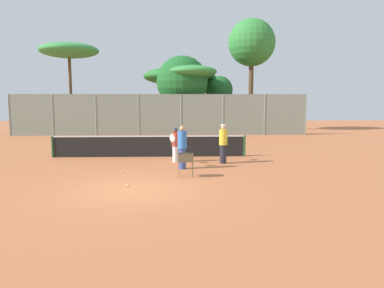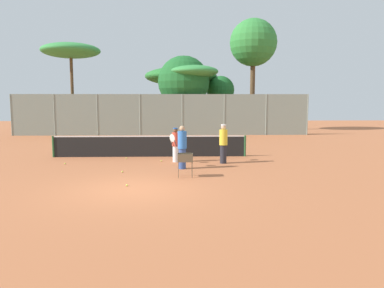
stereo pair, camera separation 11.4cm
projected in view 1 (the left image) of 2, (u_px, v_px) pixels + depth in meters
ground_plane at (133, 190)px, 11.96m from camera, size 80.00×80.00×0.00m
tennis_net at (149, 146)px, 18.84m from camera, size 9.76×0.10×1.07m
back_fence at (160, 115)px, 30.23m from camera, size 24.05×0.08×3.33m
tree_0 at (179, 76)px, 35.28m from camera, size 6.79×6.79×5.92m
tree_1 at (219, 90)px, 34.50m from camera, size 2.56×2.56×5.06m
tree_2 at (182, 82)px, 32.25m from camera, size 4.44×4.44×6.64m
tree_3 at (252, 43)px, 34.36m from camera, size 4.33×4.33×10.26m
tree_4 at (191, 74)px, 31.67m from camera, size 4.34×4.34×5.79m
tree_5 at (69, 51)px, 31.17m from camera, size 4.89×4.89×7.57m
player_white_outfit at (175, 144)px, 17.20m from camera, size 0.42×0.84×1.59m
player_red_cap at (223, 143)px, 16.88m from camera, size 0.37×0.92×1.77m
player_yellow_shirt at (182, 147)px, 15.51m from camera, size 0.77×0.68×1.80m
ball_cart at (185, 160)px, 13.86m from camera, size 0.56×0.41×0.89m
tennis_ball_0 at (128, 185)px, 12.43m from camera, size 0.07×0.07×0.07m
tennis_ball_1 at (126, 158)px, 18.22m from camera, size 0.07×0.07×0.07m
tennis_ball_2 at (122, 172)px, 14.79m from camera, size 0.07×0.07×0.07m
tennis_ball_3 at (65, 164)px, 16.65m from camera, size 0.07×0.07×0.07m
tennis_ball_4 at (161, 161)px, 17.39m from camera, size 0.07×0.07×0.07m
parked_car at (97, 125)px, 32.85m from camera, size 4.20×1.70×1.60m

